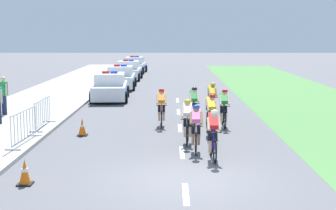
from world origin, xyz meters
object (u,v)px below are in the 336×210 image
at_px(cyclist_fifth, 224,107).
at_px(traffic_cone_near, 82,127).
at_px(spectator_closest, 4,93).
at_px(cyclist_third, 188,120).
at_px(police_car_nearest, 110,88).
at_px(traffic_cone_mid, 25,172).
at_px(crowd_barrier_middle, 42,113).
at_px(police_car_furthest, 135,66).
at_px(cyclist_seventh, 194,104).
at_px(cyclist_lead, 213,133).
at_px(cyclist_eighth, 212,99).
at_px(cyclist_second, 196,127).
at_px(police_car_third, 129,71).
at_px(cyclist_sixth, 161,106).
at_px(cyclist_fourth, 211,114).
at_px(police_car_second, 121,78).
at_px(crowd_barrier_front, 24,127).

distance_m(cyclist_fifth, traffic_cone_near, 5.58).
bearing_deg(spectator_closest, cyclist_third, -33.06).
distance_m(police_car_nearest, traffic_cone_mid, 15.55).
bearing_deg(police_car_nearest, crowd_barrier_middle, -100.06).
relative_size(cyclist_fifth, police_car_nearest, 0.38).
distance_m(police_car_furthest, spectator_closest, 24.42).
bearing_deg(cyclist_seventh, cyclist_third, -95.70).
bearing_deg(police_car_nearest, cyclist_seventh, -59.11).
height_order(cyclist_lead, police_car_nearest, police_car_nearest).
bearing_deg(cyclist_eighth, crowd_barrier_middle, -154.26).
bearing_deg(cyclist_second, police_car_third, 99.83).
xyz_separation_m(police_car_third, traffic_cone_mid, (-0.19, -27.42, -0.37)).
distance_m(cyclist_sixth, cyclist_seventh, 1.42).
bearing_deg(cyclist_second, police_car_nearest, 108.96).
relative_size(cyclist_fourth, police_car_nearest, 0.38).
bearing_deg(cyclist_fifth, crowd_barrier_middle, -174.39).
bearing_deg(police_car_furthest, police_car_nearest, -89.99).
height_order(cyclist_third, police_car_second, police_car_second).
distance_m(cyclist_third, cyclist_fourth, 1.62).
relative_size(cyclist_second, cyclist_fourth, 1.00).
bearing_deg(cyclist_second, police_car_furthest, 97.77).
bearing_deg(cyclist_second, cyclist_seventh, 88.28).
relative_size(cyclist_seventh, cyclist_eighth, 1.00).
bearing_deg(police_car_third, police_car_nearest, -89.99).
height_order(cyclist_sixth, police_car_second, police_car_second).
bearing_deg(cyclist_fourth, cyclist_second, -104.59).
xyz_separation_m(cyclist_fifth, police_car_furthest, (-5.45, 26.29, -0.11)).
xyz_separation_m(police_car_third, police_car_furthest, (-0.00, 6.47, 0.00)).
distance_m(cyclist_eighth, police_car_nearest, 7.48).
distance_m(cyclist_third, traffic_cone_mid, 6.24).
height_order(police_car_second, traffic_cone_mid, police_car_second).
bearing_deg(cyclist_fourth, crowd_barrier_middle, 171.98).
bearing_deg(cyclist_lead, police_car_nearest, 109.42).
bearing_deg(traffic_cone_mid, cyclist_third, 48.54).
relative_size(cyclist_third, cyclist_fifth, 1.00).
relative_size(cyclist_eighth, police_car_third, 0.39).
xyz_separation_m(cyclist_third, police_car_nearest, (-3.93, 10.88, -0.11)).
distance_m(cyclist_fifth, cyclist_sixth, 2.47).
bearing_deg(traffic_cone_near, police_car_third, 90.45).
bearing_deg(cyclist_seventh, spectator_closest, 170.16).
height_order(crowd_barrier_front, crowd_barrier_middle, same).
distance_m(traffic_cone_mid, spectator_closest, 10.52).
bearing_deg(cyclist_fourth, cyclist_lead, -93.41).
bearing_deg(cyclist_lead, police_car_third, 100.46).
bearing_deg(cyclist_second, police_car_second, 103.13).
bearing_deg(spectator_closest, cyclist_eighth, 2.22).
bearing_deg(cyclist_eighth, police_car_furthest, 102.31).
bearing_deg(police_car_nearest, cyclist_sixth, -68.88).
bearing_deg(crowd_barrier_middle, cyclist_second, -31.29).
distance_m(police_car_third, police_car_furthest, 6.47).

